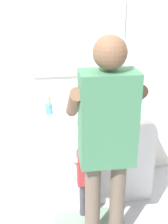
{
  "coord_description": "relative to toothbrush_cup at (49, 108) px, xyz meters",
  "views": [
    {
      "loc": [
        -0.32,
        -2.26,
        2.01
      ],
      "look_at": [
        0.0,
        0.15,
        0.96
      ],
      "focal_mm": 47.21,
      "sensor_mm": 36.0,
      "label": 1
    }
  ],
  "objects": [
    {
      "name": "adult_parent",
      "position": [
        0.4,
        -0.79,
        0.12
      ],
      "size": [
        0.53,
        0.56,
        1.72
      ],
      "color": "#6B5B4C",
      "rests_on": "ground"
    },
    {
      "name": "sink_basin",
      "position": [
        0.31,
        -0.1,
        0.0
      ],
      "size": [
        0.4,
        0.4,
        0.11
      ],
      "color": "silver",
      "rests_on": "vanity_cabinet"
    },
    {
      "name": "vanity_cabinet",
      "position": [
        0.31,
        -0.08,
        -0.48
      ],
      "size": [
        1.35,
        0.54,
        0.86
      ],
      "primitive_type": "cube",
      "color": "white",
      "rests_on": "ground"
    },
    {
      "name": "child_toddler",
      "position": [
        0.31,
        -0.48,
        -0.43
      ],
      "size": [
        0.25,
        0.25,
        0.81
      ],
      "color": "#47474C",
      "rests_on": "ground"
    },
    {
      "name": "ground_plane",
      "position": [
        0.31,
        -0.38,
        -0.91
      ],
      "size": [
        14.0,
        14.0,
        0.0
      ],
      "primitive_type": "plane",
      "color": "silver"
    },
    {
      "name": "faucet",
      "position": [
        0.31,
        0.14,
        0.03
      ],
      "size": [
        0.18,
        0.14,
        0.18
      ],
      "color": "#B7BABF",
      "rests_on": "vanity_cabinet"
    },
    {
      "name": "toothbrush_cup",
      "position": [
        0.0,
        0.0,
        0.0
      ],
      "size": [
        0.07,
        0.07,
        0.21
      ],
      "color": "#4C8EB2",
      "rests_on": "vanity_cabinet"
    },
    {
      "name": "back_wall",
      "position": [
        0.31,
        0.24,
        0.44
      ],
      "size": [
        4.4,
        0.1,
        2.7
      ],
      "color": "silver",
      "rests_on": "ground"
    }
  ]
}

